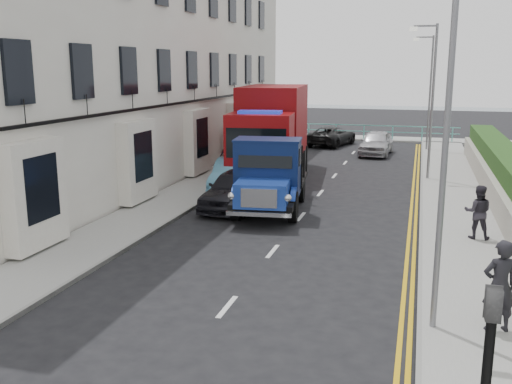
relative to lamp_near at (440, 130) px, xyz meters
name	(u,v)px	position (x,y,z in m)	size (l,w,h in m)	color
ground	(253,276)	(-4.18, 2.00, -4.00)	(120.00, 120.00, 0.00)	black
pavement_west	(195,189)	(-9.38, 11.00, -3.94)	(2.40, 38.00, 0.12)	gray
pavement_east	(456,205)	(1.12, 11.00, -3.94)	(2.60, 38.00, 0.12)	gray
promenade	(365,138)	(-4.18, 31.00, -3.94)	(30.00, 2.50, 0.12)	gray
sea_plane	(389,109)	(-4.18, 62.00, -4.00)	(120.00, 120.00, 0.00)	slate
terrace_west	(141,24)	(-13.65, 15.00, 3.17)	(6.31, 30.20, 14.25)	silver
seafront_railing	(364,132)	(-4.18, 30.20, -3.42)	(13.00, 0.08, 1.11)	#59B2A5
lamp_near	(440,130)	(0.00, 0.00, 0.00)	(1.23, 0.18, 7.00)	slate
lamp_mid	(430,93)	(0.00, 16.00, 0.00)	(1.23, 0.18, 7.00)	slate
lamp_far	(428,86)	(0.00, 26.00, 0.00)	(1.23, 0.18, 7.00)	slate
traffic_signal	(486,384)	(0.42, -5.50, -1.92)	(0.16, 0.20, 3.10)	black
bedford_lorry	(268,180)	(-5.37, 8.04, -2.76)	(2.87, 5.87, 2.68)	black
red_lorry	(271,129)	(-7.14, 15.21, -1.74)	(3.61, 8.36, 4.25)	black
parked_car_front	(236,189)	(-6.78, 8.60, -3.27)	(1.71, 4.25, 1.45)	black
parked_car_mid	(233,175)	(-7.78, 11.35, -3.32)	(1.44, 4.13, 1.36)	#5596B7
parked_car_rear	(276,158)	(-7.20, 16.38, -3.34)	(1.85, 4.56, 1.32)	silver
seafront_car_left	(332,136)	(-5.98, 26.89, -3.36)	(2.11, 4.57, 1.27)	black
seafront_car_right	(376,143)	(-2.80, 23.44, -3.27)	(1.71, 4.25, 1.45)	#B2B2B7
pedestrian_east_near	(500,286)	(1.30, 0.14, -2.96)	(0.67, 0.44, 1.84)	black
pedestrian_east_far	(478,212)	(1.46, 6.56, -3.07)	(0.79, 0.61, 1.62)	#2B2730
pedestrian_west_near	(232,157)	(-8.58, 13.56, -2.91)	(1.13, 0.47, 1.93)	#1D2134
pedestrian_west_far	(233,143)	(-10.18, 18.49, -2.95)	(0.91, 0.59, 1.86)	#3F302D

